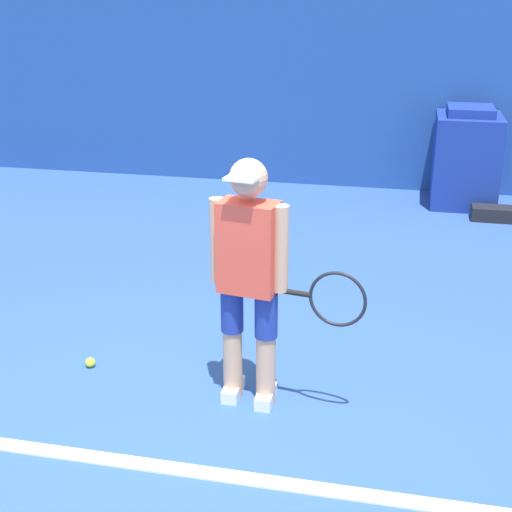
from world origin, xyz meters
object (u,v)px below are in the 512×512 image
covered_chair (466,158)px  equipment_bag (500,214)px  tennis_player (251,274)px  tennis_ball (90,362)px

covered_chair → equipment_bag: 0.85m
tennis_player → tennis_ball: bearing=-178.8°
covered_chair → equipment_bag: (0.38, -0.59, -0.47)m
tennis_ball → covered_chair: bearing=59.6°
tennis_player → tennis_ball: tennis_player is taller
tennis_ball → equipment_bag: (3.04, 3.94, 0.04)m
tennis_ball → covered_chair: covered_chair is taller
tennis_player → equipment_bag: bearing=74.3°
tennis_player → tennis_ball: size_ratio=22.59×
equipment_bag → tennis_ball: bearing=-127.6°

